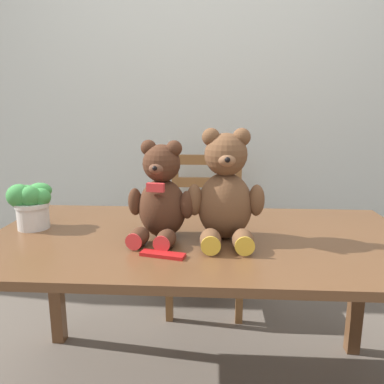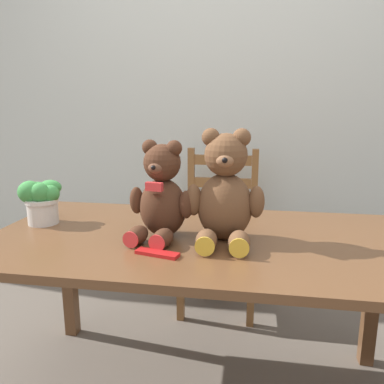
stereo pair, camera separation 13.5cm
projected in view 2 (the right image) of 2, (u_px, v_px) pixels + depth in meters
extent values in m
cube|color=silver|center=(227.00, 91.00, 2.40)|extent=(8.00, 0.04, 2.60)
cube|color=brown|center=(201.00, 240.00, 1.40)|extent=(1.59, 0.83, 0.03)
cube|color=brown|center=(69.00, 273.00, 1.95)|extent=(0.06, 0.06, 0.69)
cube|color=brown|center=(372.00, 296.00, 1.72)|extent=(0.06, 0.06, 0.69)
cube|color=brown|center=(219.00, 235.00, 2.21)|extent=(0.43, 0.41, 0.03)
cube|color=brown|center=(251.00, 289.00, 2.05)|extent=(0.04, 0.04, 0.44)
cube|color=brown|center=(181.00, 283.00, 2.11)|extent=(0.04, 0.04, 0.44)
cube|color=brown|center=(253.00, 224.00, 2.35)|extent=(0.04, 0.04, 0.95)
cube|color=brown|center=(191.00, 222.00, 2.41)|extent=(0.04, 0.04, 0.95)
cube|color=brown|center=(223.00, 160.00, 2.29)|extent=(0.35, 0.03, 0.06)
cube|color=brown|center=(222.00, 183.00, 2.32)|extent=(0.35, 0.03, 0.06)
ellipsoid|color=#472819|center=(163.00, 207.00, 1.39)|extent=(0.20, 0.18, 0.22)
sphere|color=#472819|center=(162.00, 163.00, 1.35)|extent=(0.14, 0.14, 0.14)
sphere|color=#472819|center=(174.00, 148.00, 1.32)|extent=(0.06, 0.06, 0.06)
sphere|color=#472819|center=(150.00, 147.00, 1.35)|extent=(0.06, 0.06, 0.06)
ellipsoid|color=brown|center=(156.00, 168.00, 1.30)|extent=(0.07, 0.06, 0.04)
sphere|color=black|center=(153.00, 168.00, 1.28)|extent=(0.02, 0.02, 0.02)
ellipsoid|color=#472819|center=(186.00, 205.00, 1.33)|extent=(0.06, 0.06, 0.10)
ellipsoid|color=#472819|center=(137.00, 200.00, 1.40)|extent=(0.06, 0.06, 0.10)
ellipsoid|color=#472819|center=(163.00, 238.00, 1.28)|extent=(0.08, 0.12, 0.06)
cylinder|color=red|center=(157.00, 243.00, 1.23)|extent=(0.06, 0.02, 0.06)
ellipsoid|color=#472819|center=(138.00, 235.00, 1.31)|extent=(0.08, 0.12, 0.06)
cylinder|color=red|center=(130.00, 240.00, 1.27)|extent=(0.06, 0.02, 0.06)
cube|color=red|center=(154.00, 187.00, 1.30)|extent=(0.06, 0.03, 0.03)
ellipsoid|color=brown|center=(225.00, 207.00, 1.35)|extent=(0.20, 0.17, 0.24)
sphere|color=brown|center=(226.00, 155.00, 1.31)|extent=(0.15, 0.15, 0.15)
sphere|color=brown|center=(242.00, 138.00, 1.29)|extent=(0.06, 0.06, 0.06)
sphere|color=brown|center=(211.00, 137.00, 1.30)|extent=(0.06, 0.06, 0.06)
ellipsoid|color=#8C5F3F|center=(225.00, 160.00, 1.25)|extent=(0.07, 0.06, 0.05)
sphere|color=black|center=(225.00, 160.00, 1.23)|extent=(0.02, 0.02, 0.02)
ellipsoid|color=brown|center=(256.00, 202.00, 1.31)|extent=(0.06, 0.06, 0.11)
ellipsoid|color=brown|center=(194.00, 200.00, 1.33)|extent=(0.06, 0.06, 0.11)
ellipsoid|color=brown|center=(239.00, 242.00, 1.24)|extent=(0.08, 0.12, 0.07)
cylinder|color=gold|center=(239.00, 248.00, 1.18)|extent=(0.06, 0.01, 0.06)
ellipsoid|color=brown|center=(206.00, 240.00, 1.25)|extent=(0.08, 0.12, 0.07)
cylinder|color=gold|center=(205.00, 247.00, 1.19)|extent=(0.06, 0.01, 0.06)
cylinder|color=beige|center=(43.00, 211.00, 1.54)|extent=(0.12, 0.12, 0.11)
cylinder|color=beige|center=(42.00, 201.00, 1.54)|extent=(0.13, 0.13, 0.02)
ellipsoid|color=#3D8E42|center=(50.00, 194.00, 1.52)|extent=(0.07, 0.07, 0.07)
ellipsoid|color=#3D8E42|center=(50.00, 187.00, 1.57)|extent=(0.10, 0.07, 0.06)
ellipsoid|color=#3D8E42|center=(37.00, 190.00, 1.55)|extent=(0.10, 0.08, 0.07)
ellipsoid|color=#3D8E42|center=(30.00, 192.00, 1.52)|extent=(0.10, 0.09, 0.09)
ellipsoid|color=#3D8E42|center=(40.00, 193.00, 1.50)|extent=(0.08, 0.07, 0.08)
cube|color=red|center=(157.00, 253.00, 1.22)|extent=(0.15, 0.08, 0.01)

